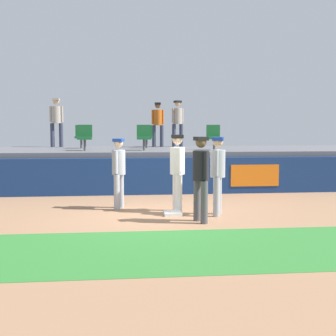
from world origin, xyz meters
The scene contains 17 objects.
ground_plane centered at (0.00, 0.00, 0.00)m, with size 60.00×60.00×0.00m, color #936B4C.
grass_foreground_strip centered at (0.00, -3.01, 0.00)m, with size 18.00×2.80×0.01m, color #2D722D.
first_base centered at (0.26, -0.01, 0.04)m, with size 0.40×0.40×0.08m, color white.
player_fielder_home centered at (0.42, 0.40, 1.06)m, with size 0.38×0.58×1.84m.
player_runner_visitor centered at (-0.97, 0.96, 1.01)m, with size 0.42×0.47×1.74m.
player_coach_visitor centered at (1.27, -0.14, 1.04)m, with size 0.44×0.48×1.79m.
player_umpire centered at (0.75, -0.86, 1.05)m, with size 0.43×0.49×1.82m.
field_wall centered at (0.02, 3.33, 0.55)m, with size 18.00×0.26×1.10m.
bleacher_platform centered at (0.00, 5.90, 0.63)m, with size 18.00×4.80×1.26m, color #59595E.
seat_front_center centered at (-0.14, 4.77, 1.73)m, with size 0.45×0.44×0.84m.
seat_back_center centered at (0.05, 6.58, 1.73)m, with size 0.47×0.44×0.84m.
seat_front_left centered at (-2.05, 4.78, 1.73)m, with size 0.47×0.44×0.84m.
seat_back_left centered at (-2.31, 6.57, 1.73)m, with size 0.44×0.44×0.84m.
seat_front_right centered at (2.20, 4.77, 1.73)m, with size 0.46×0.44×0.84m.
spectator_hooded centered at (1.34, 7.61, 2.30)m, with size 0.48×0.44×1.80m.
spectator_capped centered at (0.54, 7.38, 2.25)m, with size 0.47×0.36×1.70m.
spectator_casual centered at (-3.33, 7.70, 2.34)m, with size 0.52×0.37×1.86m.
Camera 1 is at (-0.96, -10.40, 2.00)m, focal length 49.32 mm.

